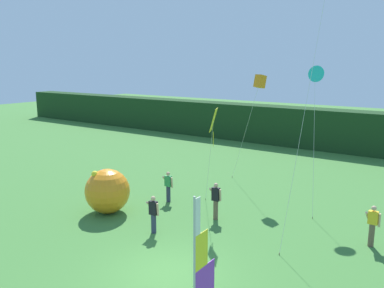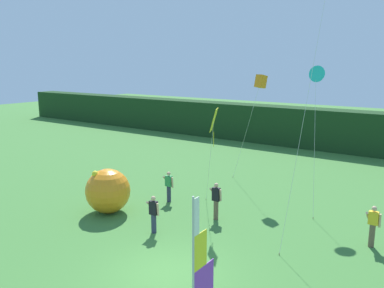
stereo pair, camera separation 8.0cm
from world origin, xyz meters
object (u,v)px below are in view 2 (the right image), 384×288
kite_orange_box_0 (261,82)px  kite_yellow_diamond_1 (214,123)px  person_near_banner (169,186)px  person_far_right (216,200)px  inflatable_balloon (108,191)px  person_mid_field (373,225)px  person_far_left (154,213)px  kite_cyan_delta_2 (316,74)px  banner_flag (200,265)px

kite_orange_box_0 → kite_yellow_diamond_1: 5.58m
person_near_banner → person_far_right: person_far_right is taller
inflatable_balloon → person_near_banner: bearing=62.7°
person_mid_field → person_far_left: (-7.88, -3.88, -0.03)m
person_far_right → person_mid_field: bearing=9.7°
kite_orange_box_0 → kite_cyan_delta_2: size_ratio=0.93×
person_mid_field → kite_yellow_diamond_1: bearing=-174.0°
person_mid_field → person_near_banner: bearing=-177.3°
person_far_right → kite_yellow_diamond_1: 3.55m
kite_yellow_diamond_1 → banner_flag: bearing=-60.6°
person_far_right → inflatable_balloon: size_ratio=0.81×
banner_flag → person_near_banner: banner_flag is taller
banner_flag → inflatable_balloon: 9.53m
banner_flag → kite_cyan_delta_2: size_ratio=0.54×
person_far_left → person_far_right: person_far_right is taller
person_far_right → inflatable_balloon: 5.24m
banner_flag → inflatable_balloon: banner_flag is taller
kite_orange_box_0 → person_mid_field: bearing=-32.8°
person_far_left → inflatable_balloon: (-3.34, 0.56, 0.21)m
person_far_right → kite_yellow_diamond_1: (-0.42, 0.38, 3.51)m
banner_flag → kite_orange_box_0: size_ratio=0.59×
person_far_right → kite_orange_box_0: (-0.65, 5.70, 5.15)m
banner_flag → person_mid_field: (2.88, 7.86, -0.93)m
kite_orange_box_0 → person_far_right: bearing=-83.5°
inflatable_balloon → person_mid_field: bearing=16.5°
person_far_left → kite_orange_box_0: bearing=85.0°
person_mid_field → inflatable_balloon: bearing=-163.5°
kite_cyan_delta_2 → inflatable_balloon: bearing=-134.8°
person_near_banner → banner_flag: bearing=-47.1°
person_far_left → kite_yellow_diamond_1: (0.98, 3.16, 3.57)m
person_far_left → kite_cyan_delta_2: size_ratio=0.23×
kite_orange_box_0 → kite_cyan_delta_2: 3.32m
person_far_left → person_near_banner: bearing=118.7°
person_mid_field → kite_cyan_delta_2: size_ratio=0.24×
kite_yellow_diamond_1 → kite_cyan_delta_2: bearing=57.8°
banner_flag → kite_cyan_delta_2: bearing=94.8°
kite_yellow_diamond_1 → kite_cyan_delta_2: 6.04m
person_near_banner → person_far_left: size_ratio=0.99×
inflatable_balloon → banner_flag: bearing=-28.5°
person_far_right → kite_orange_box_0: 7.72m
person_far_left → kite_cyan_delta_2: (3.99, 7.94, 5.71)m
person_near_banner → person_mid_field: size_ratio=0.96×
banner_flag → person_far_right: banner_flag is taller
person_near_banner → kite_cyan_delta_2: kite_cyan_delta_2 is taller
kite_yellow_diamond_1 → person_far_left: bearing=-107.2°
person_mid_field → kite_yellow_diamond_1: 7.79m
kite_cyan_delta_2 → person_far_left: bearing=-116.7°
banner_flag → kite_yellow_diamond_1: bearing=119.4°
person_mid_field → kite_yellow_diamond_1: (-6.90, -0.72, 3.55)m
person_far_left → kite_yellow_diamond_1: kite_yellow_diamond_1 is taller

